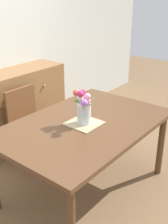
{
  "coord_description": "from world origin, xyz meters",
  "views": [
    {
      "loc": [
        -1.92,
        -1.53,
        1.96
      ],
      "look_at": [
        -0.02,
        -0.01,
        0.9
      ],
      "focal_mm": 45.78,
      "sensor_mm": 36.0,
      "label": 1
    }
  ],
  "objects_px": {
    "dresser": "(17,108)",
    "flower_vase": "(83,106)",
    "dining_table": "(85,130)",
    "chair_far": "(28,120)"
  },
  "relations": [
    {
      "from": "dresser",
      "to": "flower_vase",
      "type": "distance_m",
      "value": 1.43
    },
    {
      "from": "flower_vase",
      "to": "dresser",
      "type": "bearing_deg",
      "value": 79.31
    },
    {
      "from": "dining_table",
      "to": "chair_far",
      "type": "relative_size",
      "value": 1.86
    },
    {
      "from": "dining_table",
      "to": "dresser",
      "type": "bearing_deg",
      "value": 80.38
    },
    {
      "from": "chair_far",
      "to": "dresser",
      "type": "relative_size",
      "value": 0.64
    },
    {
      "from": "chair_far",
      "to": "flower_vase",
      "type": "height_order",
      "value": "flower_vase"
    },
    {
      "from": "dresser",
      "to": "flower_vase",
      "type": "xyz_separation_m",
      "value": [
        -0.25,
        -1.34,
        0.45
      ]
    },
    {
      "from": "dining_table",
      "to": "flower_vase",
      "type": "bearing_deg",
      "value": -167.71
    },
    {
      "from": "dresser",
      "to": "dining_table",
      "type": "bearing_deg",
      "value": -99.62
    },
    {
      "from": "dining_table",
      "to": "dresser",
      "type": "height_order",
      "value": "dresser"
    }
  ]
}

